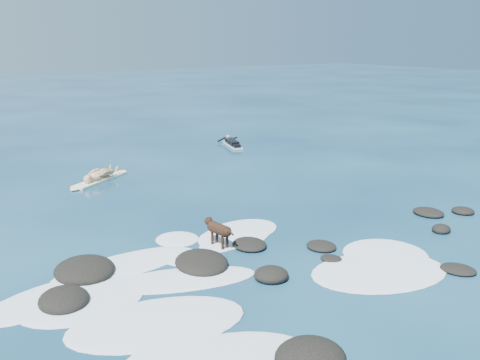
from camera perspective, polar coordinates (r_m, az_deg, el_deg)
ground at (r=14.86m, az=5.28°, el=-7.25°), size 160.00×160.00×0.00m
reef_rocks at (r=11.90m, az=4.64°, el=-12.61°), size 14.70×7.99×0.58m
breaking_foam at (r=12.92m, az=-2.73°, el=-10.70°), size 11.22×8.19×0.12m
standing_surfer_rig at (r=22.11m, az=-14.81°, el=1.84°), size 3.07×2.12×1.96m
paddling_surfer_rig at (r=28.62m, az=-0.88°, el=3.97°), size 1.42×2.58×0.45m
dog at (r=14.70m, az=-2.36°, el=-5.23°), size 0.43×1.26×0.80m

